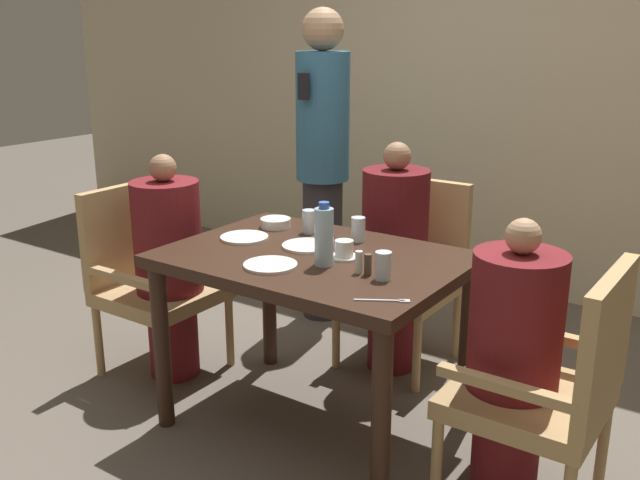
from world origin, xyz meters
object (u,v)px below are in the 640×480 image
(diner_in_left_chair, at_px, (169,266))
(plate_main_left, at_px, (244,237))
(chair_right_side, at_px, (553,384))
(bowl_small, at_px, (276,223))
(diner_in_far_chair, at_px, (394,256))
(diner_in_right_chair, at_px, (513,360))
(standing_host, at_px, (323,158))
(glass_tall_far, at_px, (309,221))
(plate_dessert_center, at_px, (307,246))
(glass_tall_near, at_px, (383,266))
(chair_left_side, at_px, (149,274))
(plate_main_right, at_px, (270,265))
(teacup_with_saucer, at_px, (344,250))
(chair_far_side, at_px, (407,266))
(water_bottle, at_px, (324,236))
(glass_tall_mid, at_px, (358,229))

(diner_in_left_chair, xyz_separation_m, plate_main_left, (0.47, 0.01, 0.22))
(chair_right_side, relative_size, bowl_small, 6.61)
(diner_in_far_chair, distance_m, diner_in_right_chair, 1.08)
(standing_host, height_order, glass_tall_far, standing_host)
(diner_in_right_chair, distance_m, plate_dessert_center, 0.96)
(diner_in_right_chair, xyz_separation_m, standing_host, (-1.51, 1.04, 0.40))
(diner_in_left_chair, height_order, glass_tall_far, diner_in_left_chair)
(chair_right_side, bearing_deg, glass_tall_near, -170.58)
(chair_left_side, bearing_deg, plate_main_right, -13.19)
(chair_right_side, xyz_separation_m, plate_main_left, (-1.36, 0.01, 0.29))
(plate_dessert_center, relative_size, teacup_with_saucer, 1.73)
(standing_host, distance_m, bowl_small, 0.87)
(chair_right_side, bearing_deg, plate_main_right, -168.04)
(glass_tall_near, bearing_deg, diner_in_right_chair, 12.24)
(chair_far_side, distance_m, plate_main_left, 0.94)
(chair_right_side, height_order, plate_main_right, chair_right_side)
(diner_in_left_chair, bearing_deg, teacup_with_saucer, 1.78)
(diner_in_far_chair, relative_size, bowl_small, 8.23)
(standing_host, height_order, teacup_with_saucer, standing_host)
(chair_far_side, height_order, standing_host, standing_host)
(glass_tall_near, bearing_deg, chair_far_side, 112.22)
(diner_in_left_chair, bearing_deg, chair_far_side, 44.16)
(diner_in_right_chair, relative_size, glass_tall_near, 10.05)
(plate_main_left, relative_size, glass_tall_far, 1.99)
(bowl_small, bearing_deg, chair_far_side, 57.16)
(chair_far_side, xyz_separation_m, plate_main_right, (-0.05, -1.04, 0.29))
(water_bottle, xyz_separation_m, glass_tall_near, (0.27, -0.01, -0.06))
(chair_left_side, height_order, plate_dessert_center, chair_left_side)
(diner_in_far_chair, xyz_separation_m, standing_host, (-0.67, 0.36, 0.36))
(water_bottle, xyz_separation_m, glass_tall_far, (-0.31, 0.33, -0.06))
(glass_tall_mid, bearing_deg, chair_far_side, 94.83)
(chair_far_side, xyz_separation_m, glass_tall_far, (-0.20, -0.58, 0.33))
(standing_host, xyz_separation_m, plate_main_left, (0.29, -1.03, -0.16))
(diner_in_right_chair, distance_m, glass_tall_near, 0.56)
(plate_main_right, xyz_separation_m, teacup_with_saucer, (0.17, 0.25, 0.03))
(plate_main_left, bearing_deg, diner_in_far_chair, 60.69)
(chair_far_side, relative_size, plate_main_right, 4.41)
(plate_main_right, distance_m, water_bottle, 0.23)
(plate_dessert_center, height_order, water_bottle, water_bottle)
(chair_right_side, distance_m, glass_tall_far, 1.26)
(diner_in_far_chair, distance_m, plate_dessert_center, 0.65)
(chair_far_side, xyz_separation_m, water_bottle, (0.11, -0.91, 0.40))
(standing_host, xyz_separation_m, glass_tall_near, (1.04, -1.14, -0.12))
(chair_left_side, height_order, diner_in_left_chair, diner_in_left_chair)
(teacup_with_saucer, height_order, bowl_small, teacup_with_saucer)
(water_bottle, bearing_deg, diner_in_right_chair, 6.74)
(diner_in_right_chair, bearing_deg, plate_main_left, 179.59)
(water_bottle, bearing_deg, chair_far_side, 96.76)
(chair_left_side, xyz_separation_m, bowl_small, (0.61, 0.23, 0.30))
(chair_left_side, xyz_separation_m, chair_far_side, (0.99, 0.82, 0.00))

